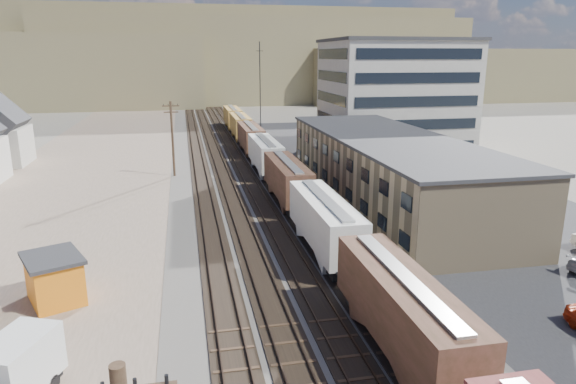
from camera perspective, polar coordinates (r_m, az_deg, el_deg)
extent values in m
plane|color=#6B6356|center=(32.08, 2.67, -14.44)|extent=(300.00, 300.00, 0.00)
cube|color=#4C4742|center=(78.97, -6.24, 3.35)|extent=(18.00, 200.00, 0.06)
cube|color=#766351|center=(70.10, -21.92, 0.86)|extent=(24.00, 180.00, 0.03)
cube|color=#232326|center=(70.30, 13.15, 1.60)|extent=(26.00, 120.00, 0.04)
cube|color=black|center=(78.67, -9.88, 3.23)|extent=(2.60, 200.00, 0.08)
cube|color=#38281E|center=(78.63, -10.40, 3.29)|extent=(0.08, 200.00, 0.16)
cube|color=#38281E|center=(78.67, -9.36, 3.34)|extent=(0.08, 200.00, 0.16)
cube|color=black|center=(78.81, -7.70, 3.33)|extent=(2.60, 200.00, 0.08)
cube|color=#38281E|center=(78.74, -8.22, 3.39)|extent=(0.08, 200.00, 0.16)
cube|color=#38281E|center=(78.83, -7.18, 3.44)|extent=(0.08, 200.00, 0.16)
cube|color=black|center=(79.05, -5.52, 3.44)|extent=(2.60, 200.00, 0.08)
cube|color=#38281E|center=(78.96, -6.04, 3.50)|extent=(0.08, 200.00, 0.16)
cube|color=#38281E|center=(79.11, -5.01, 3.54)|extent=(0.08, 200.00, 0.16)
cube|color=black|center=(79.39, -3.51, 3.53)|extent=(2.60, 200.00, 0.08)
cube|color=#38281E|center=(79.27, -4.03, 3.59)|extent=(0.08, 200.00, 0.16)
cube|color=#38281E|center=(79.46, -3.00, 3.63)|extent=(0.08, 200.00, 0.16)
cube|color=black|center=(33.47, 8.79, -11.84)|extent=(2.20, 2.20, 0.90)
cube|color=#3F2C1B|center=(28.34, 12.56, -12.36)|extent=(3.00, 13.34, 3.40)
cube|color=#B7B7B2|center=(27.58, 12.77, -9.07)|extent=(0.90, 12.32, 0.16)
cube|color=black|center=(37.79, 6.13, -8.51)|extent=(2.20, 2.20, 0.90)
cube|color=black|center=(46.91, 2.40, -3.71)|extent=(2.20, 2.20, 0.90)
cube|color=beige|center=(41.58, 4.11, -3.09)|extent=(3.00, 13.34, 3.40)
cube|color=#B7B7B2|center=(41.06, 4.15, -0.72)|extent=(0.90, 12.33, 0.16)
cube|color=black|center=(51.59, 1.05, -1.96)|extent=(2.20, 2.20, 0.90)
cube|color=black|center=(61.17, -1.02, 0.74)|extent=(2.20, 2.20, 0.90)
cube|color=#3F2C1B|center=(55.82, -0.08, 1.63)|extent=(3.00, 13.34, 3.40)
cube|color=#B7B7B2|center=(55.44, -0.08, 3.42)|extent=(0.90, 12.33, 0.16)
cube|color=black|center=(66.01, -1.83, 1.79)|extent=(2.20, 2.20, 0.90)
cube|color=black|center=(75.80, -3.14, 3.49)|extent=(2.20, 2.20, 0.90)
cube|color=beige|center=(70.47, -2.55, 4.41)|extent=(3.00, 13.34, 3.40)
cube|color=#B7B7B2|center=(70.17, -2.56, 5.84)|extent=(0.90, 12.33, 0.16)
cube|color=black|center=(80.71, -3.67, 4.18)|extent=(2.20, 2.20, 0.90)
cube|color=black|center=(90.62, -4.57, 5.34)|extent=(2.20, 2.20, 0.90)
cube|color=#3F2C1B|center=(85.31, -4.17, 6.22)|extent=(3.00, 13.34, 3.40)
cube|color=#B7B7B2|center=(85.06, -4.19, 7.40)|extent=(0.90, 12.33, 0.16)
cube|color=black|center=(95.57, -4.95, 5.83)|extent=(2.20, 2.20, 0.90)
cube|color=black|center=(105.55, -5.60, 6.67)|extent=(2.20, 2.20, 0.90)
cube|color=#B47F2F|center=(100.26, -5.32, 7.49)|extent=(3.00, 13.34, 3.40)
cube|color=#B7B7B2|center=(100.05, -5.34, 8.50)|extent=(0.90, 12.32, 0.16)
cube|color=black|center=(110.52, -5.89, 7.04)|extent=(2.20, 2.20, 0.90)
cube|color=black|center=(120.54, -6.38, 7.67)|extent=(2.20, 2.20, 0.90)
cube|color=#B47F2F|center=(115.27, -6.17, 8.43)|extent=(3.00, 13.34, 3.40)
cube|color=#B7B7B2|center=(115.09, -6.20, 9.31)|extent=(0.90, 12.32, 0.16)
cube|color=#9E8763|center=(57.85, 11.11, 2.43)|extent=(12.00, 40.00, 7.00)
cube|color=#2D2D30|center=(57.20, 11.28, 5.95)|extent=(12.40, 40.40, 0.30)
cube|color=black|center=(56.12, 5.32, 0.90)|extent=(0.12, 36.00, 1.20)
cube|color=black|center=(55.48, 5.40, 3.91)|extent=(0.12, 36.00, 1.20)
cube|color=#9E998E|center=(89.49, 11.70, 10.29)|extent=(22.00, 18.00, 18.00)
cube|color=#2D2D30|center=(89.28, 12.02, 16.18)|extent=(22.60, 18.60, 0.50)
cube|color=black|center=(85.77, 4.78, 10.36)|extent=(0.12, 16.00, 16.00)
cube|color=black|center=(81.27, 14.21, 9.71)|extent=(20.00, 0.12, 16.00)
cylinder|color=black|center=(11.01, -14.99, -19.69)|extent=(0.08, 0.08, 0.22)
cylinder|color=#382619|center=(69.92, -12.70, 5.72)|extent=(0.32, 0.32, 10.00)
cube|color=#382619|center=(69.38, -12.91, 9.31)|extent=(2.20, 0.14, 0.14)
cube|color=#382619|center=(69.46, -12.87, 8.65)|extent=(1.90, 0.14, 0.14)
cylinder|color=black|center=(69.36, -12.42, 9.46)|extent=(0.08, 0.08, 0.22)
cylinder|color=black|center=(88.30, -3.10, 10.51)|extent=(0.16, 0.16, 18.00)
cube|color=black|center=(88.05, -3.18, 15.39)|extent=(1.20, 0.08, 0.08)
cube|color=brown|center=(184.90, -28.86, 11.64)|extent=(120.00, 40.00, 22.00)
cube|color=brown|center=(189.03, -3.46, 14.35)|extent=(140.00, 45.00, 28.00)
cube|color=brown|center=(202.03, 17.56, 12.32)|extent=(110.00, 38.00, 18.00)
cube|color=brown|center=(207.10, -12.81, 14.62)|extent=(200.00, 60.00, 32.00)
cube|color=silver|center=(27.99, -27.79, -16.47)|extent=(3.58, 4.45, 2.51)
cylinder|color=black|center=(28.72, -24.74, -18.76)|extent=(0.59, 0.91, 0.87)
cube|color=orange|center=(37.35, -24.49, -8.92)|extent=(4.31, 4.81, 2.96)
cube|color=#2D2D30|center=(36.78, -24.76, -6.66)|extent=(4.83, 5.33, 0.25)
cube|color=black|center=(37.57, -22.22, -8.37)|extent=(0.49, 0.94, 0.99)
imported|color=navy|center=(80.59, 8.48, 4.01)|extent=(4.31, 5.66, 1.43)
imported|color=white|center=(92.88, 9.59, 5.39)|extent=(1.84, 4.21, 1.41)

